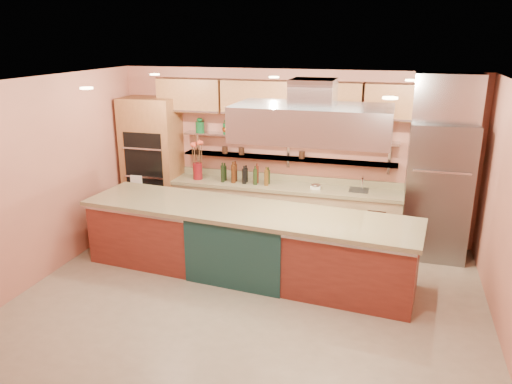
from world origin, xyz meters
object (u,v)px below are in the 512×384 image
(kitchen_scale, at_px, (316,186))
(copper_kettle, at_px, (243,130))
(refrigerator, at_px, (437,191))
(green_canister, at_px, (250,130))
(island, at_px, (246,242))
(flower_vase, at_px, (198,171))

(kitchen_scale, height_order, copper_kettle, copper_kettle)
(kitchen_scale, bearing_deg, refrigerator, 2.74)
(green_canister, bearing_deg, island, -75.69)
(flower_vase, distance_m, copper_kettle, 1.07)
(flower_vase, bearing_deg, island, -47.64)
(flower_vase, height_order, green_canister, green_canister)
(copper_kettle, distance_m, green_canister, 0.13)
(green_canister, bearing_deg, copper_kettle, 180.00)
(kitchen_scale, distance_m, green_canister, 1.45)
(island, bearing_deg, kitchen_scale, 67.55)
(kitchen_scale, bearing_deg, copper_kettle, 173.46)
(island, distance_m, green_canister, 2.15)
(refrigerator, relative_size, copper_kettle, 10.90)
(island, bearing_deg, flower_vase, 137.61)
(refrigerator, height_order, island, refrigerator)
(kitchen_scale, bearing_deg, island, -114.65)
(flower_vase, distance_m, kitchen_scale, 2.07)
(green_canister, bearing_deg, flower_vase, -166.08)
(refrigerator, distance_m, island, 3.03)
(island, xyz_separation_m, copper_kettle, (-0.55, 1.66, 1.30))
(flower_vase, xyz_separation_m, copper_kettle, (0.76, 0.22, 0.72))
(island, xyz_separation_m, flower_vase, (-1.31, 1.44, 0.58))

